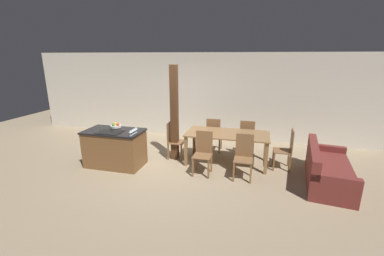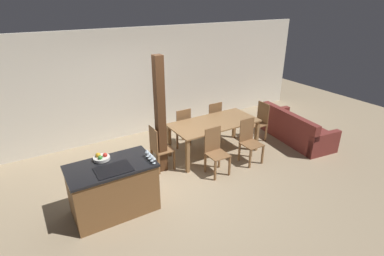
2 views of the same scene
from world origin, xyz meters
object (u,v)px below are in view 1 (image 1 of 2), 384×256
(dining_chair_far_right, at_px, (247,137))
(couch, at_px, (327,171))
(wine_glass_end, at_px, (136,128))
(dining_chair_far_left, at_px, (214,134))
(kitchen_island, at_px, (115,148))
(dining_chair_near_left, at_px, (203,152))
(dining_table, at_px, (227,137))
(wine_glass_near, at_px, (130,132))
(wine_glass_far, at_px, (134,129))
(timber_post, at_px, (174,114))
(dining_chair_head_end, at_px, (174,140))
(wine_glass_middle, at_px, (132,130))
(dining_chair_foot_end, at_px, (286,149))
(fruit_bowl, at_px, (116,126))
(dining_chair_near_right, at_px, (244,156))

(dining_chair_far_right, distance_m, couch, 2.12)
(wine_glass_end, relative_size, dining_chair_far_left, 0.14)
(kitchen_island, bearing_deg, dining_chair_near_left, 3.14)
(dining_table, bearing_deg, wine_glass_end, -156.45)
(wine_glass_near, bearing_deg, wine_glass_far, 90.00)
(wine_glass_near, relative_size, dining_chair_near_left, 0.14)
(wine_glass_far, bearing_deg, timber_post, 54.48)
(dining_chair_far_left, bearing_deg, dining_chair_head_end, 36.93)
(wine_glass_far, bearing_deg, wine_glass_end, 90.00)
(wine_glass_middle, relative_size, timber_post, 0.06)
(dining_chair_far_left, bearing_deg, kitchen_island, 35.13)
(wine_glass_near, bearing_deg, dining_chair_far_right, 36.94)
(kitchen_island, height_order, wine_glass_end, wine_glass_end)
(wine_glass_end, height_order, dining_chair_far_right, wine_glass_end)
(dining_chair_near_left, xyz_separation_m, dining_chair_far_right, (0.90, 1.40, 0.00))
(dining_chair_head_end, bearing_deg, dining_chair_far_right, -69.10)
(dining_table, xyz_separation_m, dining_chair_near_left, (-0.45, -0.70, -0.18))
(dining_chair_foot_end, bearing_deg, wine_glass_end, -75.56)
(wine_glass_end, bearing_deg, fruit_bowl, 157.59)
(wine_glass_middle, distance_m, dining_chair_far_right, 3.04)
(wine_glass_far, height_order, dining_chair_near_right, wine_glass_far)
(wine_glass_middle, relative_size, dining_chair_head_end, 0.14)
(wine_glass_end, xyz_separation_m, timber_post, (0.65, 0.83, 0.20))
(dining_chair_far_left, xyz_separation_m, dining_chair_far_right, (0.90, 0.00, 0.00))
(dining_chair_foot_end, bearing_deg, dining_chair_near_left, -69.10)
(kitchen_island, xyz_separation_m, fruit_bowl, (-0.07, 0.23, 0.49))
(fruit_bowl, relative_size, dining_table, 0.13)
(kitchen_island, height_order, dining_table, kitchen_island)
(wine_glass_near, bearing_deg, dining_chair_head_end, 61.73)
(kitchen_island, bearing_deg, fruit_bowl, 107.24)
(dining_chair_head_end, bearing_deg, fruit_bowl, 114.26)
(wine_glass_middle, relative_size, dining_chair_foot_end, 0.14)
(wine_glass_middle, xyz_separation_m, dining_chair_far_right, (2.44, 1.75, -0.50))
(wine_glass_far, distance_m, dining_chair_far_right, 2.99)
(couch, bearing_deg, kitchen_island, 100.87)
(dining_chair_far_right, relative_size, couch, 0.49)
(wine_glass_far, relative_size, dining_chair_far_left, 0.14)
(dining_chair_near_right, relative_size, dining_chair_head_end, 1.00)
(dining_chair_foot_end, bearing_deg, fruit_bowl, -81.80)
(dining_chair_near_right, distance_m, dining_chair_far_left, 1.66)
(fruit_bowl, distance_m, couch, 4.89)
(dining_chair_near_right, bearing_deg, wine_glass_end, -176.05)
(wine_glass_far, xyz_separation_m, couch, (4.16, 0.43, -0.73))
(wine_glass_end, distance_m, dining_table, 2.19)
(dining_table, distance_m, couch, 2.27)
(wine_glass_end, xyz_separation_m, dining_chair_near_right, (2.44, 0.17, -0.50))
(wine_glass_near, xyz_separation_m, dining_chair_near_right, (2.44, 0.44, -0.50))
(wine_glass_near, xyz_separation_m, couch, (4.16, 0.61, -0.73))
(wine_glass_middle, height_order, dining_chair_head_end, wine_glass_middle)
(dining_chair_head_end, bearing_deg, wine_glass_near, 151.73)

